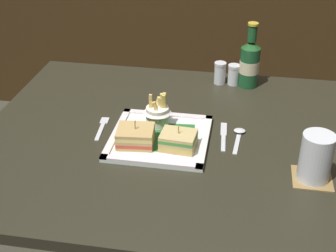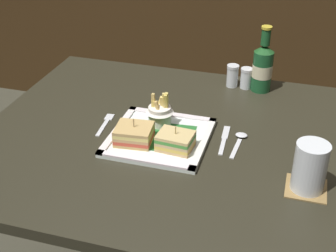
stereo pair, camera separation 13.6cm
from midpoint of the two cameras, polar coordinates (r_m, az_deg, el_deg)
name	(u,v)px [view 2 (the right image)]	position (r m, az deg, el deg)	size (l,w,h in m)	color
dining_table	(176,182)	(1.48, 3.59, -6.86)	(1.15, 0.94, 0.77)	#2A281C
square_plate	(160,137)	(1.37, 1.81, -1.47)	(0.28, 0.28, 0.02)	white
sandwich_half_left	(134,134)	(1.33, -1.19, -1.08)	(0.11, 0.10, 0.07)	tan
sandwich_half_right	(175,141)	(1.31, 3.88, -1.90)	(0.10, 0.08, 0.07)	tan
fries_cup	(160,112)	(1.40, 1.78, 1.63)	(0.08, 0.08, 0.11)	white
beer_bottle	(263,67)	(1.66, 13.61, 6.89)	(0.07, 0.07, 0.23)	#1B532B
drink_coaster	(306,188)	(1.25, 19.27, -7.19)	(0.10, 0.10, 0.00)	olive
water_glass	(310,169)	(1.22, 19.74, -4.99)	(0.08, 0.08, 0.13)	silver
fork	(105,123)	(1.45, -4.87, 0.26)	(0.03, 0.13, 0.00)	silver
knife	(224,139)	(1.39, 9.56, -1.59)	(0.02, 0.16, 0.00)	silver
spoon	(240,139)	(1.39, 11.40, -1.59)	(0.04, 0.14, 0.01)	silver
salt_shaker	(232,77)	(1.69, 10.03, 5.75)	(0.04, 0.04, 0.08)	silver
pepper_shaker	(246,79)	(1.69, 11.66, 5.45)	(0.04, 0.04, 0.07)	silver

